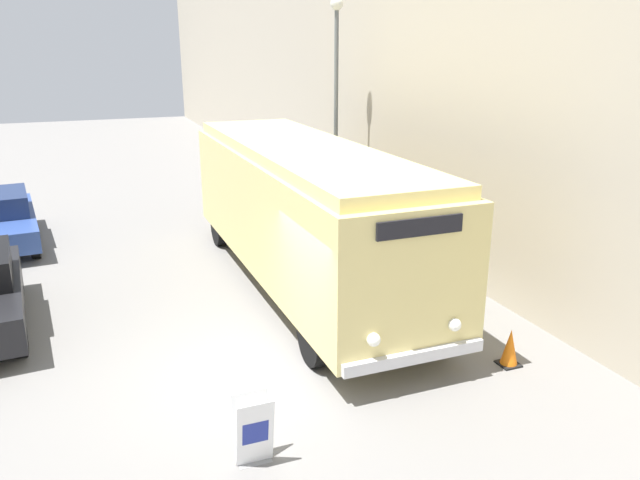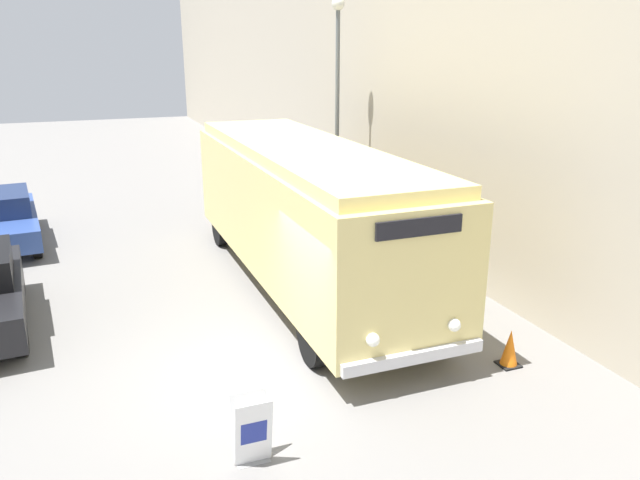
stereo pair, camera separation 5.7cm
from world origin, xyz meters
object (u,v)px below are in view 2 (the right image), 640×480
at_px(streetlamp, 337,85).
at_px(traffic_cone, 510,348).
at_px(vintage_bus, 304,207).
at_px(sign_board, 252,431).
at_px(parked_car_mid, 2,218).

distance_m(streetlamp, traffic_cone, 9.76).
height_order(vintage_bus, traffic_cone, vintage_bus).
relative_size(vintage_bus, streetlamp, 1.55).
xyz_separation_m(vintage_bus, sign_board, (-2.88, -5.88, -1.37)).
distance_m(sign_board, streetlamp, 11.83).
distance_m(sign_board, traffic_cone, 4.97).
bearing_deg(vintage_bus, streetlamp, 58.14).
relative_size(sign_board, parked_car_mid, 0.21).
bearing_deg(vintage_bus, traffic_cone, -67.95).
bearing_deg(traffic_cone, streetlamp, 87.02).
relative_size(vintage_bus, sign_board, 10.38).
xyz_separation_m(sign_board, streetlamp, (5.35, 9.85, 3.79)).
distance_m(parked_car_mid, traffic_cone, 14.01).
height_order(vintage_bus, streetlamp, streetlamp).
relative_size(streetlamp, parked_car_mid, 1.37).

